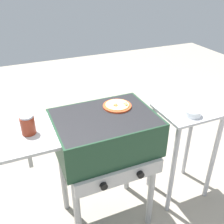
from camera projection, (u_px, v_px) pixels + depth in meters
ground_plane at (106, 214)px, 2.04m from camera, size 8.00×8.00×0.00m
grill at (103, 136)px, 1.66m from camera, size 0.96×0.53×0.90m
pizza_cheese at (117, 106)px, 1.70m from camera, size 0.19×0.19×0.04m
sauce_jar at (28, 125)px, 1.41m from camera, size 0.08×0.08×0.11m
prep_table at (184, 136)px, 1.99m from camera, size 0.44×0.36×0.81m
topping_bowl_near at (193, 113)px, 1.77m from camera, size 0.12×0.12×0.04m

